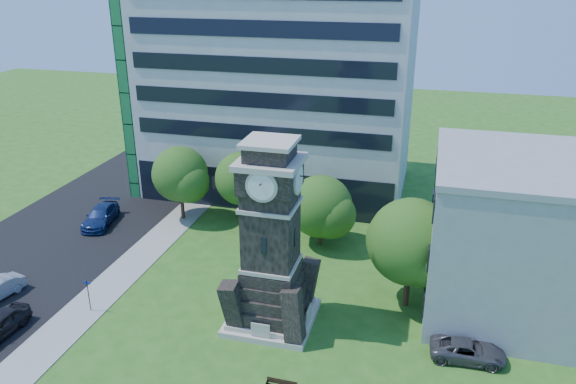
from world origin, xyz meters
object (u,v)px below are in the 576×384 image
(car_street_north, at_px, (101,216))
(street_sign, at_px, (88,292))
(clock_tower, at_px, (271,248))
(car_east_lot, at_px, (468,351))

(car_street_north, distance_m, street_sign, 14.13)
(clock_tower, bearing_deg, car_east_lot, -3.87)
(clock_tower, relative_size, street_sign, 5.28)
(car_street_north, height_order, car_east_lot, car_street_north)
(car_east_lot, relative_size, street_sign, 1.89)
(car_east_lot, height_order, street_sign, street_sign)
(clock_tower, bearing_deg, street_sign, -169.85)
(street_sign, bearing_deg, clock_tower, 11.90)
(car_east_lot, bearing_deg, street_sign, 90.66)
(clock_tower, height_order, street_sign, clock_tower)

